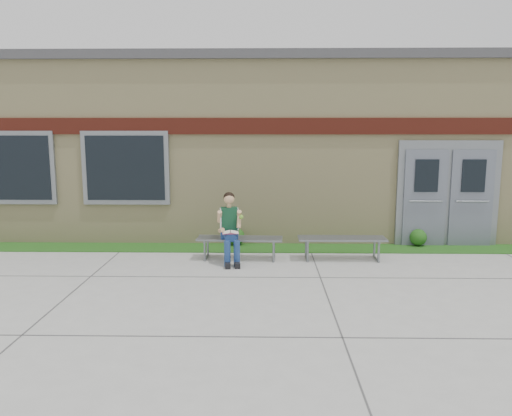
{
  "coord_description": "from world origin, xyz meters",
  "views": [
    {
      "loc": [
        0.04,
        -7.84,
        2.56
      ],
      "look_at": [
        -0.14,
        1.7,
        1.03
      ],
      "focal_mm": 35.0,
      "sensor_mm": 36.0,
      "label": 1
    }
  ],
  "objects": [
    {
      "name": "grass_strip",
      "position": [
        0.0,
        2.6,
        0.01
      ],
      "size": [
        16.0,
        0.8,
        0.02
      ],
      "primitive_type": "cube",
      "color": "#214C14",
      "rests_on": "ground"
    },
    {
      "name": "shrub_east",
      "position": [
        3.38,
        2.85,
        0.2
      ],
      "size": [
        0.36,
        0.36,
        0.36
      ],
      "primitive_type": "sphere",
      "color": "#214C14",
      "rests_on": "grass_strip"
    },
    {
      "name": "shrub_mid",
      "position": [
        -0.59,
        2.85,
        0.2
      ],
      "size": [
        0.37,
        0.37,
        0.37
      ],
      "primitive_type": "sphere",
      "color": "#214C14",
      "rests_on": "grass_strip"
    },
    {
      "name": "bench_right",
      "position": [
        1.54,
        1.72,
        0.34
      ],
      "size": [
        1.71,
        0.47,
        0.44
      ],
      "rotation": [
        0.0,
        0.0,
        0.0
      ],
      "color": "slate",
      "rests_on": "ground"
    },
    {
      "name": "girl",
      "position": [
        -0.63,
        1.52,
        0.69
      ],
      "size": [
        0.52,
        0.84,
        1.34
      ],
      "rotation": [
        0.0,
        0.0,
        0.13
      ],
      "color": "navy",
      "rests_on": "ground"
    },
    {
      "name": "school_building",
      "position": [
        -0.0,
        5.99,
        2.1
      ],
      "size": [
        16.2,
        6.22,
        4.2
      ],
      "color": "beige",
      "rests_on": "ground"
    },
    {
      "name": "ground",
      "position": [
        0.0,
        0.0,
        0.0
      ],
      "size": [
        80.0,
        80.0,
        0.0
      ],
      "primitive_type": "plane",
      "color": "#9E9E99",
      "rests_on": "ground"
    },
    {
      "name": "bench_left",
      "position": [
        -0.46,
        1.72,
        0.33
      ],
      "size": [
        1.69,
        0.54,
        0.43
      ],
      "rotation": [
        0.0,
        0.0,
        -0.04
      ],
      "color": "slate",
      "rests_on": "ground"
    }
  ]
}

